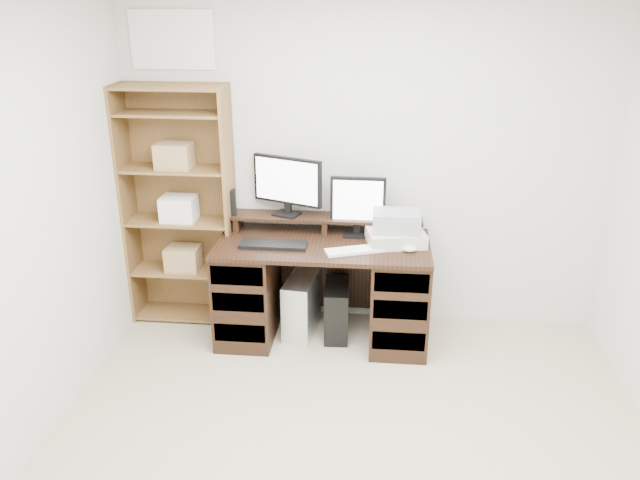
# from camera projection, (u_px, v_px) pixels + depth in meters

# --- Properties ---
(room) EXTENTS (3.54, 4.04, 2.54)m
(room) POSITION_uv_depth(u_px,v_px,m) (348.00, 279.00, 2.66)
(room) COLOR tan
(room) RESTS_ON ground
(desk) EXTENTS (1.50, 0.70, 0.75)m
(desk) POSITION_uv_depth(u_px,v_px,m) (323.00, 288.00, 4.52)
(desk) COLOR black
(desk) RESTS_ON ground
(riser_shelf) EXTENTS (1.40, 0.22, 0.12)m
(riser_shelf) POSITION_uv_depth(u_px,v_px,m) (326.00, 220.00, 4.55)
(riser_shelf) COLOR black
(riser_shelf) RESTS_ON desk
(monitor_wide) EXTENTS (0.52, 0.23, 0.43)m
(monitor_wide) POSITION_uv_depth(u_px,v_px,m) (287.00, 183.00, 4.48)
(monitor_wide) COLOR black
(monitor_wide) RESTS_ON riser_shelf
(monitor_small) EXTENTS (0.39, 0.15, 0.43)m
(monitor_small) POSITION_uv_depth(u_px,v_px,m) (358.00, 204.00, 4.44)
(monitor_small) COLOR black
(monitor_small) RESTS_ON desk
(speaker) EXTENTS (0.08, 0.08, 0.19)m
(speaker) POSITION_uv_depth(u_px,v_px,m) (231.00, 202.00, 4.54)
(speaker) COLOR black
(speaker) RESTS_ON riser_shelf
(keyboard_black) EXTENTS (0.47, 0.16, 0.03)m
(keyboard_black) POSITION_uv_depth(u_px,v_px,m) (273.00, 245.00, 4.31)
(keyboard_black) COLOR black
(keyboard_black) RESTS_ON desk
(keyboard_white) EXTENTS (0.42, 0.26, 0.02)m
(keyboard_white) POSITION_uv_depth(u_px,v_px,m) (355.00, 250.00, 4.22)
(keyboard_white) COLOR white
(keyboard_white) RESTS_ON desk
(mouse) EXTENTS (0.11, 0.09, 0.04)m
(mouse) POSITION_uv_depth(u_px,v_px,m) (409.00, 249.00, 4.22)
(mouse) COLOR silver
(mouse) RESTS_ON desk
(printer) EXTENTS (0.44, 0.36, 0.10)m
(printer) POSITION_uv_depth(u_px,v_px,m) (396.00, 237.00, 4.34)
(printer) COLOR beige
(printer) RESTS_ON desk
(basket) EXTENTS (0.33, 0.24, 0.14)m
(basket) POSITION_uv_depth(u_px,v_px,m) (396.00, 221.00, 4.30)
(basket) COLOR #909499
(basket) RESTS_ON printer
(tower_silver) EXTENTS (0.25, 0.46, 0.44)m
(tower_silver) POSITION_uv_depth(u_px,v_px,m) (302.00, 305.00, 4.64)
(tower_silver) COLOR silver
(tower_silver) RESTS_ON ground
(tower_black) EXTENTS (0.19, 0.41, 0.40)m
(tower_black) POSITION_uv_depth(u_px,v_px,m) (337.00, 310.00, 4.61)
(tower_black) COLOR black
(tower_black) RESTS_ON ground
(bookshelf) EXTENTS (0.80, 0.30, 1.80)m
(bookshelf) POSITION_uv_depth(u_px,v_px,m) (180.00, 205.00, 4.62)
(bookshelf) COLOR brown
(bookshelf) RESTS_ON ground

